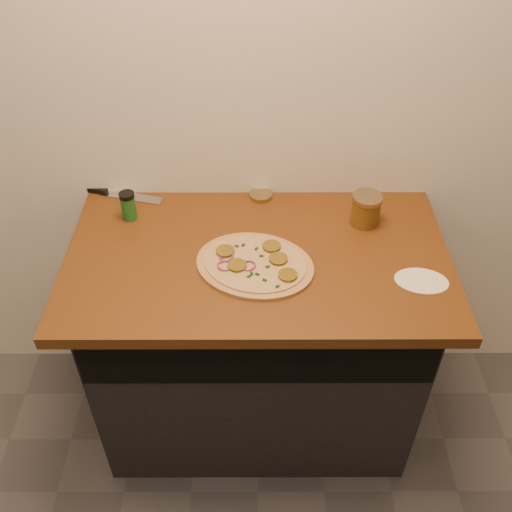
{
  "coord_description": "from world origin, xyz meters",
  "views": [
    {
      "loc": [
        -0.01,
        0.08,
        2.07
      ],
      "look_at": [
        -0.01,
        1.35,
        0.95
      ],
      "focal_mm": 40.0,
      "sensor_mm": 36.0,
      "label": 1
    }
  ],
  "objects_px": {
    "pizza": "(255,264)",
    "salsa_jar": "(366,209)",
    "spice_shaker": "(128,206)",
    "chefs_knife": "(110,193)"
  },
  "relations": [
    {
      "from": "pizza",
      "to": "salsa_jar",
      "type": "height_order",
      "value": "salsa_jar"
    },
    {
      "from": "pizza",
      "to": "salsa_jar",
      "type": "xyz_separation_m",
      "value": [
        0.36,
        0.22,
        0.05
      ]
    },
    {
      "from": "pizza",
      "to": "spice_shaker",
      "type": "height_order",
      "value": "spice_shaker"
    },
    {
      "from": "pizza",
      "to": "chefs_knife",
      "type": "distance_m",
      "value": 0.64
    },
    {
      "from": "salsa_jar",
      "to": "spice_shaker",
      "type": "xyz_separation_m",
      "value": [
        -0.78,
        0.03,
        -0.0
      ]
    },
    {
      "from": "salsa_jar",
      "to": "spice_shaker",
      "type": "distance_m",
      "value": 0.78
    },
    {
      "from": "chefs_knife",
      "to": "pizza",
      "type": "bearing_deg",
      "value": -36.64
    },
    {
      "from": "salsa_jar",
      "to": "spice_shaker",
      "type": "height_order",
      "value": "salsa_jar"
    },
    {
      "from": "chefs_knife",
      "to": "spice_shaker",
      "type": "bearing_deg",
      "value": -55.9
    },
    {
      "from": "pizza",
      "to": "spice_shaker",
      "type": "relative_size",
      "value": 4.45
    }
  ]
}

